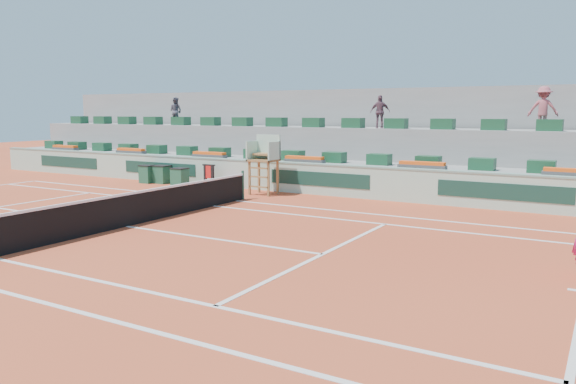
% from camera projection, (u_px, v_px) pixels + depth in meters
% --- Properties ---
extents(ground, '(90.00, 90.00, 0.00)m').
position_uv_depth(ground, '(127.00, 227.00, 16.38)').
color(ground, '#AC3D21').
rests_on(ground, ground).
extents(seating_tier_lower, '(36.00, 4.00, 1.20)m').
position_uv_depth(seating_tier_lower, '(303.00, 172.00, 25.45)').
color(seating_tier_lower, gray).
rests_on(seating_tier_lower, ground).
extents(seating_tier_upper, '(36.00, 2.40, 2.60)m').
position_uv_depth(seating_tier_upper, '(319.00, 154.00, 26.71)').
color(seating_tier_upper, gray).
rests_on(seating_tier_upper, ground).
extents(stadium_back_wall, '(36.00, 0.40, 4.40)m').
position_uv_depth(stadium_back_wall, '(334.00, 134.00, 27.95)').
color(stadium_back_wall, gray).
rests_on(stadium_back_wall, ground).
extents(player_bag, '(0.78, 0.35, 0.35)m').
position_uv_depth(player_bag, '(231.00, 185.00, 24.39)').
color(player_bag, '#F31F85').
rests_on(player_bag, ground).
extents(spectator_left, '(0.77, 0.63, 1.47)m').
position_uv_depth(spectator_left, '(176.00, 111.00, 30.03)').
color(spectator_left, '#4B4B57').
rests_on(spectator_left, seating_tier_upper).
extents(spectator_mid, '(0.91, 0.66, 1.43)m').
position_uv_depth(spectator_mid, '(380.00, 112.00, 24.27)').
color(spectator_mid, '#694653').
rests_on(spectator_mid, seating_tier_upper).
extents(spectator_right, '(1.12, 0.69, 1.67)m').
position_uv_depth(spectator_right, '(543.00, 109.00, 21.30)').
color(spectator_right, '#A5525B').
rests_on(spectator_right, seating_tier_upper).
extents(court_lines, '(23.89, 11.09, 0.01)m').
position_uv_depth(court_lines, '(127.00, 226.00, 16.38)').
color(court_lines, silver).
rests_on(court_lines, ground).
extents(tennis_net, '(0.10, 11.97, 1.10)m').
position_uv_depth(tennis_net, '(126.00, 209.00, 16.31)').
color(tennis_net, black).
rests_on(tennis_net, ground).
extents(advertising_hoarding, '(36.00, 0.34, 1.26)m').
position_uv_depth(advertising_hoarding, '(278.00, 176.00, 23.55)').
color(advertising_hoarding, '#A6D1B9').
rests_on(advertising_hoarding, ground).
extents(umpire_chair, '(1.10, 0.90, 2.40)m').
position_uv_depth(umpire_chair, '(265.00, 156.00, 22.57)').
color(umpire_chair, olive).
rests_on(umpire_chair, ground).
extents(seat_row_lower, '(32.90, 0.60, 0.44)m').
position_uv_depth(seat_row_lower, '(293.00, 155.00, 24.56)').
color(seat_row_lower, '#18492B').
rests_on(seat_row_lower, seating_tier_lower).
extents(seat_row_upper, '(32.90, 0.60, 0.44)m').
position_uv_depth(seat_row_upper, '(313.00, 122.00, 25.98)').
color(seat_row_upper, '#18492B').
rests_on(seat_row_upper, seating_tier_upper).
extents(flower_planters, '(26.80, 0.36, 0.28)m').
position_uv_depth(flower_planters, '(254.00, 157.00, 24.63)').
color(flower_planters, '#4B4B4B').
rests_on(flower_planters, seating_tier_lower).
extents(drink_cooler_a, '(0.68, 0.59, 0.84)m').
position_uv_depth(drink_cooler_a, '(180.00, 177.00, 24.99)').
color(drink_cooler_a, '#1B5239').
rests_on(drink_cooler_a, ground).
extents(drink_cooler_b, '(0.76, 0.66, 0.84)m').
position_uv_depth(drink_cooler_b, '(162.00, 174.00, 26.19)').
color(drink_cooler_b, '#1B5239').
rests_on(drink_cooler_b, ground).
extents(drink_cooler_c, '(0.64, 0.55, 0.84)m').
position_uv_depth(drink_cooler_c, '(147.00, 174.00, 26.25)').
color(drink_cooler_c, '#1B5239').
rests_on(drink_cooler_c, ground).
extents(towel_rack, '(0.65, 0.11, 1.03)m').
position_uv_depth(towel_rack, '(209.00, 174.00, 24.62)').
color(towel_rack, black).
rests_on(towel_rack, ground).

